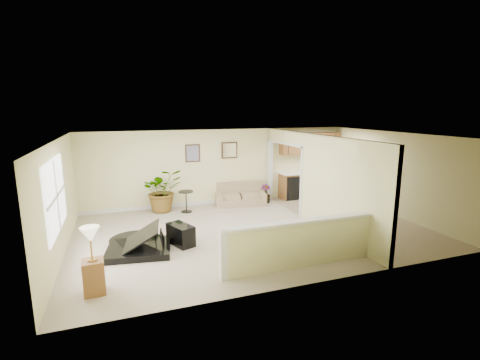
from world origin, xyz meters
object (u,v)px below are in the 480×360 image
object	(u,v)px
palm_plant	(163,190)
lamp_stand	(93,266)
loveseat	(239,193)
piano_bench	(181,235)
accent_table	(186,199)
small_plant	(265,195)
piano	(136,228)

from	to	relation	value
palm_plant	lamp_stand	distance (m)	4.99
loveseat	lamp_stand	size ratio (longest dim) A/B	1.52
palm_plant	piano_bench	bearing A→B (deg)	-89.23
accent_table	piano_bench	bearing A→B (deg)	-103.61
loveseat	palm_plant	world-z (taller)	palm_plant
loveseat	palm_plant	distance (m)	2.57
small_plant	piano	bearing A→B (deg)	-147.16
piano_bench	loveseat	size ratio (longest dim) A/B	0.40
loveseat	lamp_stand	world-z (taller)	lamp_stand
piano_bench	accent_table	world-z (taller)	accent_table
piano	accent_table	size ratio (longest dim) A/B	2.67
loveseat	accent_table	size ratio (longest dim) A/B	2.74
piano	accent_table	bearing A→B (deg)	66.48
piano	palm_plant	bearing A→B (deg)	80.45
piano_bench	accent_table	bearing A→B (deg)	76.39
piano_bench	lamp_stand	size ratio (longest dim) A/B	0.60
piano	accent_table	world-z (taller)	piano
piano_bench	small_plant	size ratio (longest dim) A/B	1.18
small_plant	piano_bench	bearing A→B (deg)	-140.28
accent_table	palm_plant	size ratio (longest dim) A/B	0.49
piano_bench	palm_plant	xyz separation A→B (m)	(-0.04, 2.94, 0.42)
accent_table	lamp_stand	world-z (taller)	lamp_stand
piano	loveseat	size ratio (longest dim) A/B	0.97
piano	accent_table	distance (m)	3.08
accent_table	small_plant	size ratio (longest dim) A/B	1.08
piano	palm_plant	xyz separation A→B (m)	(0.96, 2.96, 0.12)
piano	palm_plant	size ratio (longest dim) A/B	1.31
small_plant	loveseat	bearing A→B (deg)	171.57
small_plant	palm_plant	bearing A→B (deg)	178.29
piano	accent_table	xyz separation A→B (m)	(1.63, 2.61, -0.11)
piano_bench	loveseat	distance (m)	3.89
lamp_stand	palm_plant	bearing A→B (deg)	69.25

